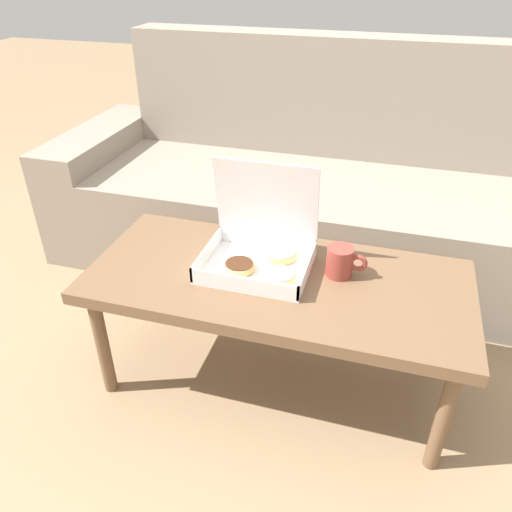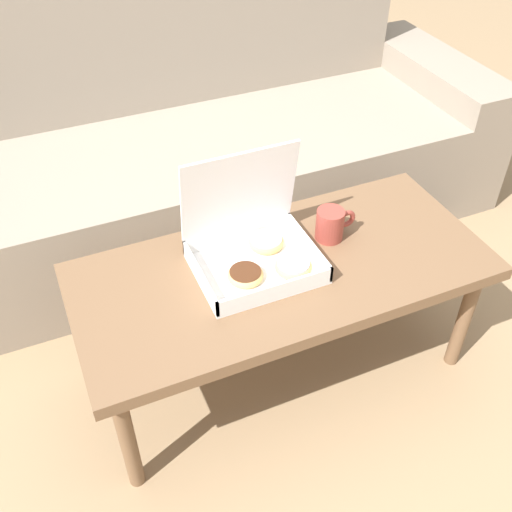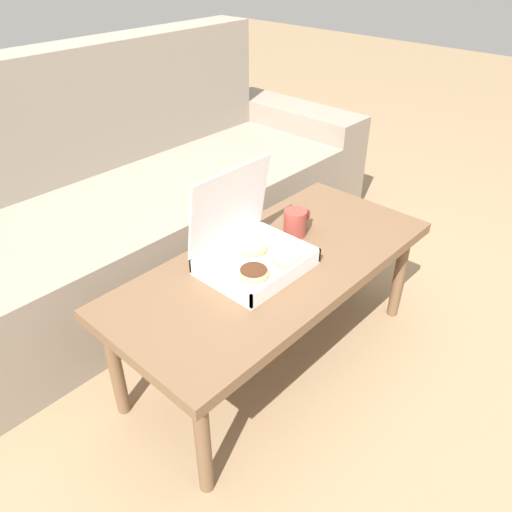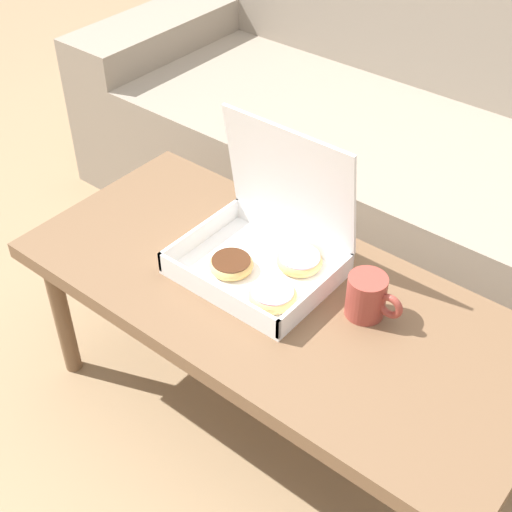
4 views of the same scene
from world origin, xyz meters
name	(u,v)px [view 1 (image 1 of 4)]	position (x,y,z in m)	size (l,w,h in m)	color
ground_plane	(279,365)	(0.00, 0.00, 0.00)	(12.00, 12.00, 0.00)	#937756
couch	(324,194)	(0.00, 0.84, 0.32)	(2.50, 0.86, 0.98)	gray
coffee_table	(277,288)	(0.00, -0.06, 0.40)	(1.19, 0.54, 0.44)	brown
pastry_box	(263,250)	(-0.06, -0.02, 0.50)	(0.34, 0.28, 0.33)	white
coffee_mug	(341,262)	(0.19, 0.00, 0.49)	(0.13, 0.08, 0.10)	#993D33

